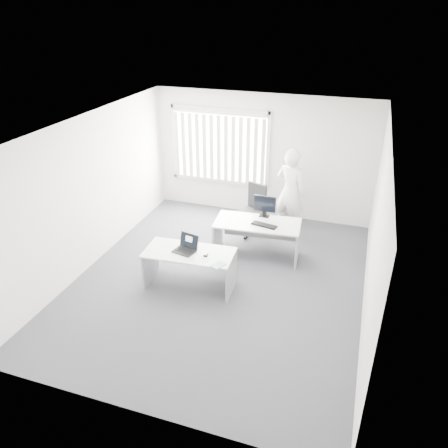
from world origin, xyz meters
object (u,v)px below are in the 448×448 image
(desk_far, at_px, (257,232))
(laptop, at_px, (184,245))
(desk_near, at_px, (189,261))
(monitor, at_px, (265,206))
(person, at_px, (290,192))
(office_chair, at_px, (252,218))

(desk_far, bearing_deg, laptop, -128.75)
(desk_near, distance_m, monitor, 1.95)
(person, bearing_deg, desk_far, 93.02)
(desk_near, height_order, office_chair, office_chair)
(office_chair, distance_m, person, 0.99)
(desk_near, xyz_separation_m, person, (1.25, 2.55, 0.44))
(desk_near, bearing_deg, desk_far, 54.50)
(desk_far, distance_m, laptop, 1.70)
(monitor, bearing_deg, person, 70.44)
(office_chair, xyz_separation_m, person, (0.75, 0.24, 0.61))
(desk_near, xyz_separation_m, desk_far, (0.85, 1.37, 0.03))
(person, distance_m, monitor, 0.95)
(monitor, bearing_deg, desk_near, -117.47)
(desk_near, xyz_separation_m, office_chair, (0.50, 2.32, -0.17))
(desk_far, xyz_separation_m, monitor, (0.06, 0.29, 0.42))
(laptop, xyz_separation_m, monitor, (0.99, 1.69, 0.12))
(desk_near, relative_size, monitor, 3.63)
(desk_far, relative_size, office_chair, 1.56)
(desk_far, relative_size, laptop, 4.69)
(office_chair, height_order, laptop, office_chair)
(desk_far, distance_m, monitor, 0.52)
(office_chair, xyz_separation_m, monitor, (0.41, -0.66, 0.62))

